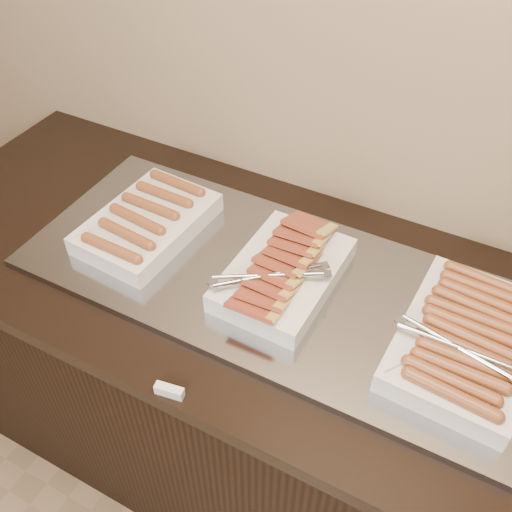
% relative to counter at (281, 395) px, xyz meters
% --- Properties ---
extents(counter, '(2.06, 0.76, 0.90)m').
position_rel_counter_xyz_m(counter, '(0.00, 0.00, 0.00)').
color(counter, black).
rests_on(counter, ground).
extents(warming_tray, '(1.20, 0.50, 0.02)m').
position_rel_counter_xyz_m(warming_tray, '(-0.03, 0.00, 0.46)').
color(warming_tray, '#8F929C').
rests_on(warming_tray, counter).
extents(dish_left, '(0.25, 0.35, 0.07)m').
position_rel_counter_xyz_m(dish_left, '(-0.39, -0.00, 0.50)').
color(dish_left, silver).
rests_on(dish_left, warming_tray).
extents(dish_center, '(0.25, 0.35, 0.09)m').
position_rel_counter_xyz_m(dish_center, '(-0.01, -0.00, 0.50)').
color(dish_center, silver).
rests_on(dish_center, warming_tray).
extents(dish_right, '(0.28, 0.39, 0.08)m').
position_rel_counter_xyz_m(dish_right, '(0.40, -0.00, 0.50)').
color(dish_right, silver).
rests_on(dish_right, warming_tray).
extents(label_holder, '(0.06, 0.03, 0.02)m').
position_rel_counter_xyz_m(label_holder, '(-0.08, -0.36, 0.46)').
color(label_holder, silver).
rests_on(label_holder, counter).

